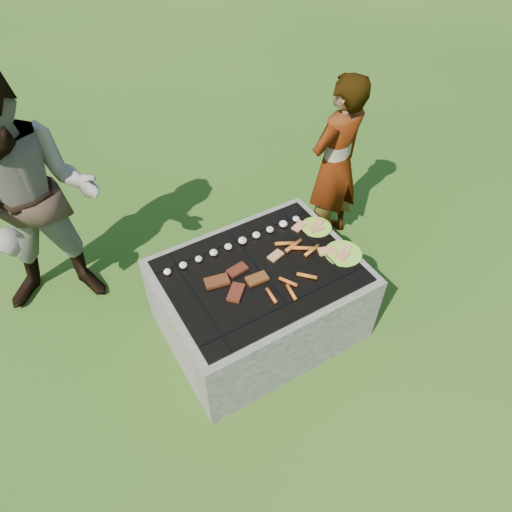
{
  "coord_description": "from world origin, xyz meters",
  "views": [
    {
      "loc": [
        -1.04,
        -1.69,
        2.81
      ],
      "look_at": [
        0.0,
        0.05,
        0.7
      ],
      "focal_mm": 32.0,
      "sensor_mm": 36.0,
      "label": 1
    }
  ],
  "objects_px": {
    "fire_pit": "(260,302)",
    "bystander": "(33,204)",
    "cook": "(335,165)",
    "plate_near": "(343,254)",
    "plate_far": "(316,227)"
  },
  "relations": [
    {
      "from": "cook",
      "to": "bystander",
      "type": "xyz_separation_m",
      "value": [
        -2.14,
        0.45,
        0.18
      ]
    },
    {
      "from": "plate_far",
      "to": "bystander",
      "type": "xyz_separation_m",
      "value": [
        -1.67,
        0.86,
        0.31
      ]
    },
    {
      "from": "plate_far",
      "to": "plate_near",
      "type": "height_order",
      "value": "same"
    },
    {
      "from": "fire_pit",
      "to": "bystander",
      "type": "bearing_deg",
      "value": 137.73
    },
    {
      "from": "fire_pit",
      "to": "plate_near",
      "type": "relative_size",
      "value": 4.89
    },
    {
      "from": "plate_near",
      "to": "bystander",
      "type": "xyz_separation_m",
      "value": [
        -1.67,
        1.17,
        0.31
      ]
    },
    {
      "from": "plate_near",
      "to": "cook",
      "type": "height_order",
      "value": "cook"
    },
    {
      "from": "cook",
      "to": "bystander",
      "type": "bearing_deg",
      "value": -22.28
    },
    {
      "from": "fire_pit",
      "to": "plate_near",
      "type": "xyz_separation_m",
      "value": [
        0.56,
        -0.16,
        0.33
      ]
    },
    {
      "from": "plate_near",
      "to": "bystander",
      "type": "relative_size",
      "value": 0.15
    },
    {
      "from": "fire_pit",
      "to": "bystander",
      "type": "xyz_separation_m",
      "value": [
        -1.11,
        1.01,
        0.64
      ]
    },
    {
      "from": "fire_pit",
      "to": "bystander",
      "type": "height_order",
      "value": "bystander"
    },
    {
      "from": "fire_pit",
      "to": "cook",
      "type": "xyz_separation_m",
      "value": [
        1.03,
        0.56,
        0.45
      ]
    },
    {
      "from": "fire_pit",
      "to": "bystander",
      "type": "relative_size",
      "value": 0.71
    },
    {
      "from": "plate_near",
      "to": "fire_pit",
      "type": "bearing_deg",
      "value": 164.28
    }
  ]
}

